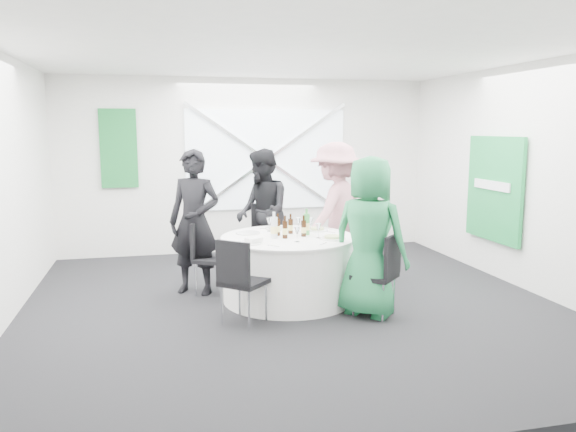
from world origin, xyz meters
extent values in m
plane|color=black|center=(0.00, 0.00, 0.00)|extent=(6.00, 6.00, 0.00)
plane|color=white|center=(0.00, 0.00, 2.80)|extent=(6.00, 6.00, 0.00)
plane|color=white|center=(0.00, 3.00, 1.40)|extent=(6.00, 0.00, 6.00)
plane|color=white|center=(0.00, -3.00, 1.40)|extent=(6.00, 0.00, 6.00)
plane|color=white|center=(3.00, 0.00, 1.40)|extent=(0.00, 6.00, 6.00)
cube|color=white|center=(0.30, 2.96, 1.50)|extent=(2.60, 0.03, 1.60)
cube|color=silver|center=(0.30, 2.92, 1.50)|extent=(2.63, 0.05, 1.84)
cube|color=silver|center=(0.30, 2.92, 1.50)|extent=(2.63, 0.05, 1.84)
cube|color=#136226|center=(-2.00, 2.95, 1.70)|extent=(0.55, 0.04, 1.20)
cube|color=#18893D|center=(2.94, 0.60, 1.20)|extent=(0.05, 1.20, 1.40)
cylinder|color=silver|center=(0.00, 0.20, 0.37)|extent=(1.52, 1.52, 0.74)
cylinder|color=silver|center=(0.00, 0.20, 0.75)|extent=(1.56, 1.56, 0.02)
cube|color=black|center=(0.01, 1.32, 0.48)|extent=(0.45, 0.45, 0.05)
cube|color=black|center=(0.01, 1.54, 0.74)|extent=(0.42, 0.05, 0.48)
cylinder|color=silver|center=(0.19, 1.50, 0.23)|extent=(0.02, 0.02, 0.45)
cylinder|color=silver|center=(-0.17, 1.51, 0.23)|extent=(0.02, 0.02, 0.45)
cylinder|color=silver|center=(0.19, 1.14, 0.23)|extent=(0.02, 0.02, 0.45)
cylinder|color=silver|center=(-0.17, 1.15, 0.23)|extent=(0.02, 0.02, 0.45)
cube|color=black|center=(-0.83, 0.64, 0.43)|extent=(0.54, 0.54, 0.05)
cube|color=black|center=(-1.00, 0.73, 0.67)|extent=(0.21, 0.36, 0.43)
cylinder|color=silver|center=(-0.90, 0.86, 0.21)|extent=(0.02, 0.02, 0.41)
cylinder|color=silver|center=(-1.05, 0.58, 0.21)|extent=(0.02, 0.02, 0.41)
cylinder|color=silver|center=(-0.61, 0.71, 0.21)|extent=(0.02, 0.02, 0.41)
cylinder|color=silver|center=(-0.76, 0.42, 0.21)|extent=(0.02, 0.02, 0.41)
cube|color=black|center=(0.95, 0.51, 0.46)|extent=(0.54, 0.54, 0.05)
cube|color=black|center=(1.14, 0.58, 0.71)|extent=(0.17, 0.40, 0.46)
cylinder|color=silver|center=(1.16, 0.40, 0.22)|extent=(0.02, 0.02, 0.44)
cylinder|color=silver|center=(1.06, 0.73, 0.22)|extent=(0.02, 0.02, 0.44)
cylinder|color=silver|center=(0.84, 0.29, 0.22)|extent=(0.02, 0.02, 0.44)
cylinder|color=silver|center=(0.73, 0.62, 0.22)|extent=(0.02, 0.02, 0.44)
cube|color=black|center=(0.77, -0.57, 0.44)|extent=(0.58, 0.58, 0.05)
cube|color=black|center=(0.91, -0.71, 0.68)|extent=(0.30, 0.30, 0.44)
cylinder|color=silver|center=(0.77, -0.81, 0.21)|extent=(0.02, 0.02, 0.42)
cylinder|color=silver|center=(1.00, -0.57, 0.21)|extent=(0.02, 0.02, 0.42)
cylinder|color=silver|center=(0.53, -0.57, 0.21)|extent=(0.02, 0.02, 0.42)
cylinder|color=silver|center=(0.77, -0.34, 0.21)|extent=(0.02, 0.02, 0.42)
cube|color=black|center=(-0.63, -0.49, 0.44)|extent=(0.58, 0.58, 0.05)
cube|color=black|center=(-0.76, -0.64, 0.68)|extent=(0.31, 0.29, 0.44)
cylinder|color=silver|center=(-0.87, -0.50, 0.21)|extent=(0.02, 0.02, 0.42)
cylinder|color=silver|center=(-0.62, -0.73, 0.21)|extent=(0.02, 0.02, 0.42)
cylinder|color=silver|center=(-0.64, -0.26, 0.21)|extent=(0.02, 0.02, 0.42)
cylinder|color=silver|center=(-0.40, -0.48, 0.21)|extent=(0.02, 0.02, 0.42)
imported|color=black|center=(-1.03, 0.74, 0.88)|extent=(0.76, 0.67, 1.76)
imported|color=black|center=(-0.08, 1.38, 0.87)|extent=(0.52, 0.87, 1.74)
imported|color=#BD7A83|center=(0.81, 0.92, 0.92)|extent=(1.25, 1.20, 1.83)
imported|color=#207743|center=(0.71, -0.54, 0.86)|extent=(0.98, 0.99, 1.72)
cylinder|color=silver|center=(-0.02, 0.70, 0.77)|extent=(0.30, 0.30, 0.01)
cylinder|color=silver|center=(-0.43, 0.48, 0.77)|extent=(0.29, 0.29, 0.01)
cylinder|color=silver|center=(0.43, 0.48, 0.77)|extent=(0.26, 0.26, 0.01)
cylinder|color=#8AAD5D|center=(0.43, 0.48, 0.79)|extent=(0.17, 0.17, 0.02)
cylinder|color=silver|center=(0.46, -0.08, 0.77)|extent=(0.29, 0.29, 0.01)
cylinder|color=#8AAD5D|center=(0.46, -0.08, 0.79)|extent=(0.19, 0.19, 0.02)
cylinder|color=silver|center=(-0.52, -0.11, 0.77)|extent=(0.28, 0.28, 0.01)
cube|color=silver|center=(-0.46, -0.10, 0.80)|extent=(0.21, 0.19, 0.05)
cylinder|color=#331909|center=(-0.11, 0.27, 0.86)|extent=(0.06, 0.06, 0.20)
cylinder|color=#331909|center=(-0.11, 0.27, 0.99)|extent=(0.02, 0.02, 0.06)
cylinder|color=#ECDB7C|center=(-0.11, 0.27, 0.84)|extent=(0.06, 0.06, 0.07)
cylinder|color=#331909|center=(0.07, 0.37, 0.85)|extent=(0.06, 0.06, 0.18)
cylinder|color=#331909|center=(0.07, 0.37, 0.97)|extent=(0.02, 0.02, 0.06)
cylinder|color=#ECDB7C|center=(0.07, 0.37, 0.83)|extent=(0.06, 0.06, 0.06)
cylinder|color=#331909|center=(0.18, 0.15, 0.86)|extent=(0.06, 0.06, 0.19)
cylinder|color=#331909|center=(0.18, 0.15, 0.98)|extent=(0.02, 0.02, 0.06)
cylinder|color=#ECDB7C|center=(0.18, 0.15, 0.84)|extent=(0.06, 0.06, 0.07)
cylinder|color=#331909|center=(-0.06, 0.10, 0.86)|extent=(0.06, 0.06, 0.20)
cylinder|color=#331909|center=(-0.06, 0.10, 0.99)|extent=(0.02, 0.02, 0.06)
cylinder|color=#ECDB7C|center=(-0.06, 0.10, 0.84)|extent=(0.06, 0.06, 0.07)
cylinder|color=green|center=(0.24, 0.25, 0.88)|extent=(0.08, 0.08, 0.25)
cylinder|color=green|center=(0.24, 0.25, 1.04)|extent=(0.03, 0.03, 0.06)
cylinder|color=#ECDB7C|center=(0.24, 0.25, 0.86)|extent=(0.08, 0.08, 0.09)
cylinder|color=silver|center=(-0.18, 0.13, 0.88)|extent=(0.08, 0.08, 0.24)
cylinder|color=silver|center=(-0.18, 0.13, 1.03)|extent=(0.03, 0.03, 0.06)
cylinder|color=#ECDB7C|center=(-0.18, 0.13, 0.86)|extent=(0.08, 0.08, 0.09)
cylinder|color=white|center=(0.31, 0.02, 0.76)|extent=(0.06, 0.06, 0.00)
cylinder|color=white|center=(0.31, 0.02, 0.81)|extent=(0.01, 0.01, 0.10)
cone|color=white|center=(0.31, 0.02, 0.89)|extent=(0.07, 0.07, 0.08)
cylinder|color=white|center=(0.20, 0.48, 0.76)|extent=(0.06, 0.06, 0.00)
cylinder|color=white|center=(0.20, 0.48, 0.81)|extent=(0.01, 0.01, 0.10)
cone|color=white|center=(0.20, 0.48, 0.89)|extent=(0.07, 0.07, 0.08)
cylinder|color=white|center=(-0.15, 0.57, 0.76)|extent=(0.06, 0.06, 0.00)
cylinder|color=white|center=(-0.15, 0.57, 0.81)|extent=(0.01, 0.01, 0.10)
cone|color=white|center=(-0.15, 0.57, 0.89)|extent=(0.07, 0.07, 0.08)
cylinder|color=white|center=(0.02, -0.13, 0.76)|extent=(0.06, 0.06, 0.00)
cylinder|color=white|center=(0.02, -0.13, 0.81)|extent=(0.01, 0.01, 0.10)
cone|color=white|center=(0.02, -0.13, 0.89)|extent=(0.07, 0.07, 0.08)
cylinder|color=white|center=(0.33, 0.43, 0.76)|extent=(0.06, 0.06, 0.00)
cylinder|color=white|center=(0.33, 0.43, 0.81)|extent=(0.01, 0.01, 0.10)
cone|color=white|center=(0.33, 0.43, 0.89)|extent=(0.07, 0.07, 0.08)
cube|color=silver|center=(0.56, 0.33, 0.76)|extent=(0.09, 0.14, 0.01)
cube|color=silver|center=(0.36, 0.65, 0.76)|extent=(0.10, 0.13, 0.01)
cube|color=silver|center=(0.17, 0.75, 0.76)|extent=(0.15, 0.02, 0.01)
cube|color=silver|center=(-0.15, 0.76, 0.76)|extent=(0.15, 0.02, 0.01)
cube|color=silver|center=(-0.55, 0.02, 0.76)|extent=(0.10, 0.13, 0.01)
cube|color=silver|center=(-0.28, -0.30, 0.76)|extent=(0.11, 0.12, 0.01)
cube|color=silver|center=(0.27, -0.31, 0.76)|extent=(0.12, 0.12, 0.01)
cube|color=silver|center=(0.51, -0.07, 0.76)|extent=(0.12, 0.12, 0.01)
camera|label=1|loc=(-1.50, -6.03, 2.00)|focal=35.00mm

